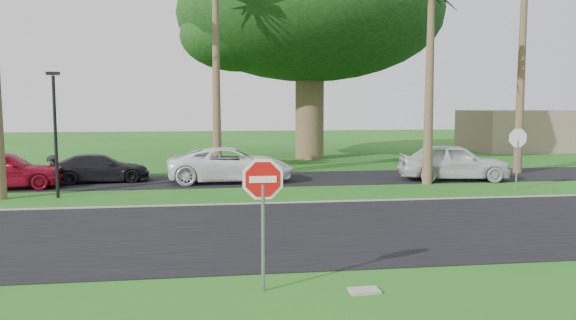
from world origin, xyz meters
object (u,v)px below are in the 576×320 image
(car_pickup, at_px, (453,162))
(stop_sign_near, at_px, (263,197))
(stop_sign_far, at_px, (518,146))
(car_minivan, at_px, (231,165))
(car_red, at_px, (3,170))
(car_dark, at_px, (100,169))

(car_pickup, bearing_deg, stop_sign_near, 153.31)
(stop_sign_far, distance_m, car_minivan, 12.10)
(car_red, bearing_deg, car_pickup, -96.85)
(car_minivan, relative_size, car_pickup, 1.13)
(stop_sign_near, bearing_deg, car_red, 123.36)
(car_dark, distance_m, car_pickup, 15.89)
(car_dark, height_order, car_minivan, car_minivan)
(stop_sign_far, bearing_deg, stop_sign_near, 43.73)
(stop_sign_near, xyz_separation_m, car_dark, (-5.69, 15.55, -1.16))
(stop_sign_near, relative_size, car_pickup, 0.54)
(stop_sign_near, xyz_separation_m, stop_sign_far, (11.50, 11.00, 0.00))
(car_red, distance_m, car_dark, 3.86)
(stop_sign_far, bearing_deg, car_pickup, -64.65)
(car_minivan, bearing_deg, car_dark, 82.17)
(car_dark, xyz_separation_m, car_pickup, (15.81, -1.63, 0.22))
(stop_sign_far, bearing_deg, car_minivan, -18.26)
(stop_sign_far, relative_size, car_dark, 0.62)
(car_pickup, bearing_deg, stop_sign_far, -145.32)
(stop_sign_far, xyz_separation_m, car_dark, (-17.19, 4.55, -1.16))
(stop_sign_near, distance_m, stop_sign_far, 15.91)
(car_dark, bearing_deg, car_pickup, -104.16)
(car_dark, bearing_deg, car_red, 105.38)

